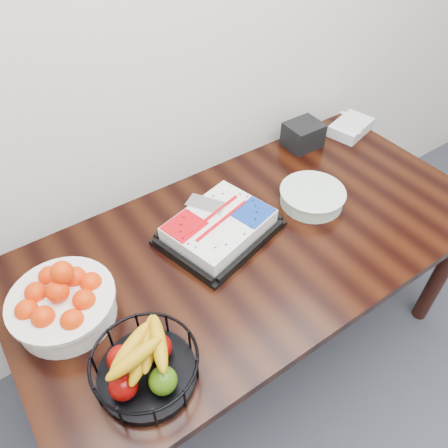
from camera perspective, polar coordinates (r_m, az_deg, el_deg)
table at (r=1.68m, az=4.20°, el=-3.73°), size 1.80×0.90×0.75m
cake_tray at (r=1.60m, az=-0.62°, el=-0.42°), size 0.48×0.41×0.08m
tangerine_bowl at (r=1.41m, az=-20.49°, el=-9.21°), size 0.32×0.32×0.20m
fruit_basket at (r=1.26m, az=-10.24°, el=-17.71°), size 0.30×0.30×0.16m
plate_stack at (r=1.76m, az=11.42°, el=3.51°), size 0.26×0.26×0.06m
fork_bag at (r=2.23m, az=16.24°, el=12.11°), size 0.24×0.19×0.06m
napkin_box at (r=2.07m, az=10.28°, el=11.40°), size 0.16×0.14×0.11m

